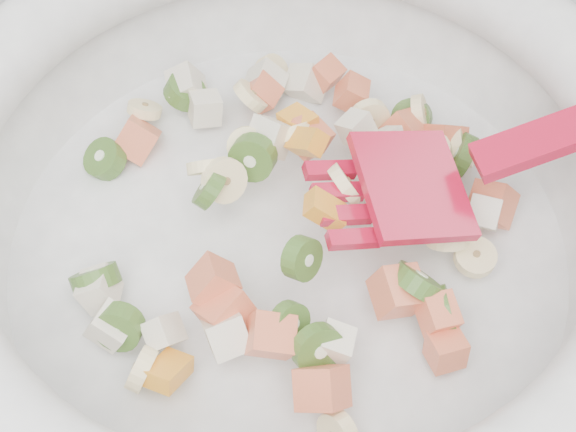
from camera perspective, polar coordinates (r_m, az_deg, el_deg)
mixing_bowl at (r=0.49m, az=0.09°, el=1.06°), size 0.51×0.42×0.14m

